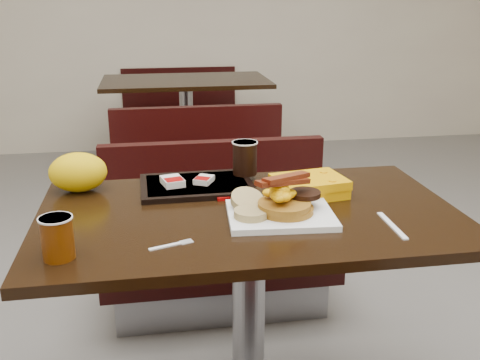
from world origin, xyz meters
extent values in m
cube|color=white|center=(0.08, -0.06, 0.76)|extent=(0.31, 0.25, 0.02)
cylinder|color=#A6751B|center=(0.09, -0.07, 0.78)|extent=(0.19, 0.19, 0.03)
cylinder|color=black|center=(0.15, -0.03, 0.81)|extent=(0.12, 0.12, 0.01)
ellipsoid|color=#F5AD04|center=(0.07, -0.07, 0.82)|extent=(0.12, 0.12, 0.05)
cylinder|color=tan|center=(-0.01, -0.09, 0.78)|extent=(0.11, 0.11, 0.02)
cylinder|color=tan|center=(-0.01, -0.01, 0.79)|extent=(0.11, 0.11, 0.05)
cylinder|color=#893E05|center=(-0.50, -0.22, 0.80)|extent=(0.09, 0.09, 0.10)
cube|color=white|center=(0.36, -0.17, 0.75)|extent=(0.02, 0.18, 0.00)
cube|color=#C35308|center=(0.00, 0.07, 0.76)|extent=(0.05, 0.05, 0.01)
cube|color=#8C0504|center=(-0.06, 0.11, 0.75)|extent=(0.04, 0.04, 0.01)
cube|color=black|center=(-0.13, 0.22, 0.76)|extent=(0.36, 0.26, 0.02)
cube|color=silver|center=(-0.21, 0.22, 0.78)|extent=(0.08, 0.10, 0.02)
cube|color=silver|center=(-0.11, 0.22, 0.78)|extent=(0.07, 0.08, 0.02)
cylinder|color=black|center=(0.04, 0.29, 0.82)|extent=(0.10, 0.10, 0.11)
cube|color=#DE9603|center=(0.21, 0.10, 0.78)|extent=(0.23, 0.19, 0.06)
ellipsoid|color=#FFE808|center=(-0.50, 0.26, 0.81)|extent=(0.18, 0.14, 0.12)
camera|label=1|loc=(-0.27, -1.45, 1.34)|focal=41.40mm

